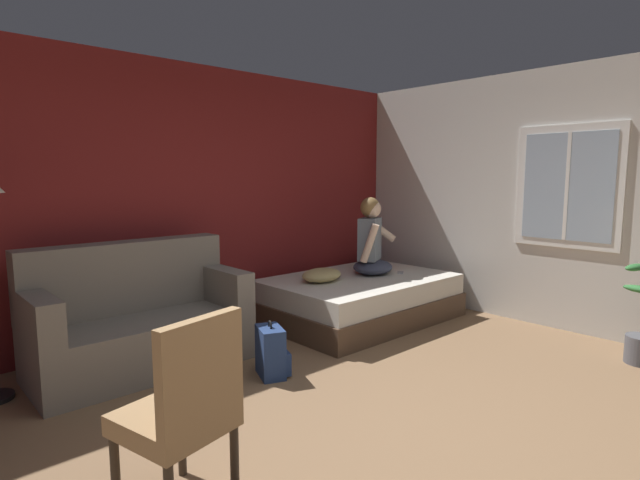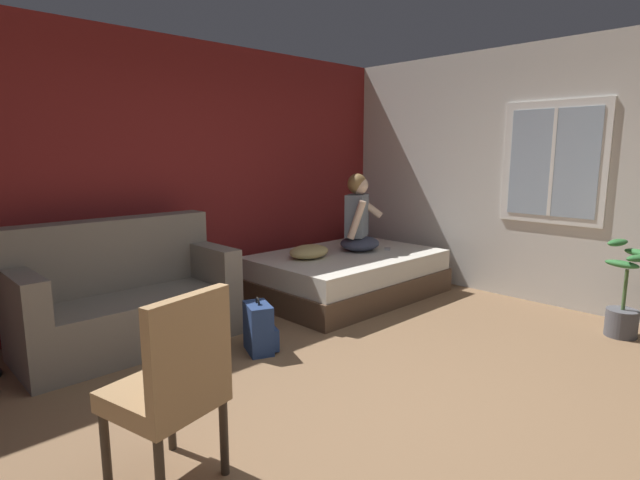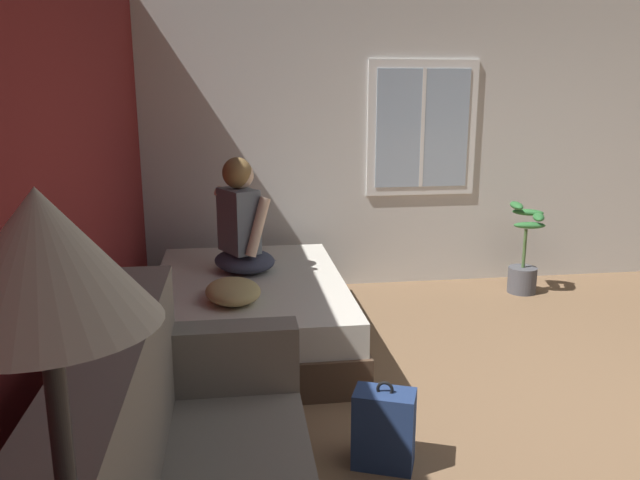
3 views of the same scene
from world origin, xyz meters
The scene contains 9 objects.
wall_back_accent centered at (0.00, 3.04, 1.35)m, with size 11.03×0.16×2.70m, color maroon.
wall_side_with_window centered at (3.09, 0.00, 1.35)m, with size 0.19×7.33×2.70m.
bed centered at (1.74, 2.07, 0.24)m, with size 2.07×1.42×0.48m.
person_seated centered at (1.97, 2.11, 0.84)m, with size 0.66×0.63×0.88m.
backpack centered at (0.05, 1.45, 0.19)m, with size 0.31×0.35×0.46m.
throw_pillow centered at (1.27, 2.18, 0.55)m, with size 0.48×0.36×0.14m, color tan.
cell_phone centered at (2.25, 1.90, 0.48)m, with size 0.07×0.14×0.01m, color #B7B7BC.
floor_lamp centered at (-1.69, 2.46, 1.43)m, with size 0.36×0.36×1.70m.
potted_plant centered at (2.54, -0.47, 0.30)m, with size 0.39×0.37×0.85m.
Camera 3 is at (-2.67, 2.16, 1.84)m, focal length 35.00 mm.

